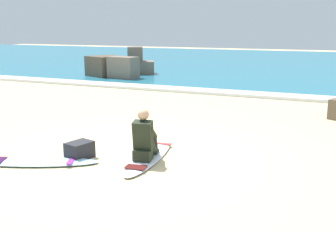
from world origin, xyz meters
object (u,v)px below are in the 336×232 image
object	(u,v)px
surfboard_main	(150,155)
surfer_seated	(144,139)
surfboard_spare_near	(37,162)
beach_bag	(80,150)

from	to	relation	value
surfboard_main	surfer_seated	world-z (taller)	surfer_seated
surfboard_spare_near	beach_bag	size ratio (longest dim) A/B	4.74
surfboard_main	beach_bag	world-z (taller)	beach_bag
surfer_seated	surfboard_spare_near	xyz separation A→B (m)	(-1.76, -0.89, -0.40)
surfboard_main	surfboard_spare_near	xyz separation A→B (m)	(-1.72, -1.18, 0.00)
surfboard_main	surfboard_spare_near	bearing A→B (deg)	-145.57
surfboard_main	beach_bag	size ratio (longest dim) A/B	5.28
surfboard_main	surfer_seated	bearing A→B (deg)	-83.06
surfboard_main	beach_bag	xyz separation A→B (m)	(-1.19, -0.61, 0.12)
surfboard_spare_near	beach_bag	bearing A→B (deg)	47.27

